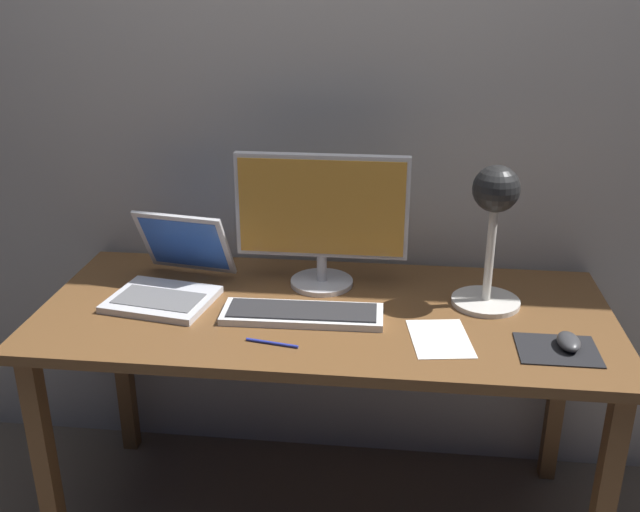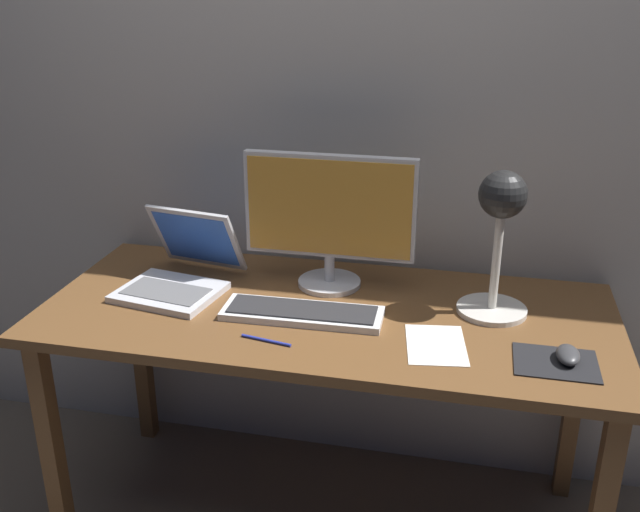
# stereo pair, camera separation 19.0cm
# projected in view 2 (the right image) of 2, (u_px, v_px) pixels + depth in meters

# --- Properties ---
(back_wall) EXTENTS (4.80, 0.06, 2.60)m
(back_wall) POSITION_uv_depth(u_px,v_px,m) (355.00, 85.00, 2.17)
(back_wall) COLOR #A8A099
(back_wall) RESTS_ON ground
(desk) EXTENTS (1.60, 0.70, 0.74)m
(desk) POSITION_uv_depth(u_px,v_px,m) (327.00, 334.00, 2.05)
(desk) COLOR brown
(desk) RESTS_ON ground
(monitor) EXTENTS (0.50, 0.19, 0.40)m
(monitor) POSITION_uv_depth(u_px,v_px,m) (330.00, 215.00, 2.08)
(monitor) COLOR silver
(monitor) RESTS_ON desk
(keyboard_main) EXTENTS (0.44, 0.15, 0.03)m
(keyboard_main) POSITION_uv_depth(u_px,v_px,m) (302.00, 313.00, 1.97)
(keyboard_main) COLOR silver
(keyboard_main) RESTS_ON desk
(laptop) EXTENTS (0.33, 0.38, 0.23)m
(laptop) POSITION_uv_depth(u_px,v_px,m) (182.00, 266.00, 2.14)
(laptop) COLOR silver
(laptop) RESTS_ON desk
(desk_lamp) EXTENTS (0.19, 0.19, 0.41)m
(desk_lamp) POSITION_uv_depth(u_px,v_px,m) (500.00, 222.00, 1.90)
(desk_lamp) COLOR beige
(desk_lamp) RESTS_ON desk
(mousepad) EXTENTS (0.20, 0.16, 0.00)m
(mousepad) POSITION_uv_depth(u_px,v_px,m) (556.00, 363.00, 1.74)
(mousepad) COLOR black
(mousepad) RESTS_ON desk
(mouse) EXTENTS (0.06, 0.10, 0.03)m
(mouse) POSITION_uv_depth(u_px,v_px,m) (568.00, 355.00, 1.74)
(mouse) COLOR #38383A
(mouse) RESTS_ON mousepad
(paper_sheet_near_mouse) EXTENTS (0.18, 0.23, 0.00)m
(paper_sheet_near_mouse) POSITION_uv_depth(u_px,v_px,m) (436.00, 345.00, 1.82)
(paper_sheet_near_mouse) COLOR white
(paper_sheet_near_mouse) RESTS_ON desk
(pen) EXTENTS (0.14, 0.03, 0.01)m
(pen) POSITION_uv_depth(u_px,v_px,m) (266.00, 340.00, 1.84)
(pen) COLOR #2633A5
(pen) RESTS_ON desk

